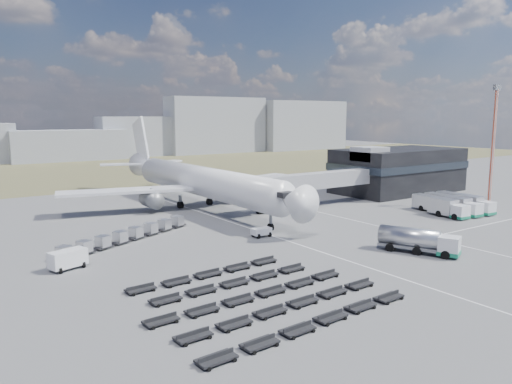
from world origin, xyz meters
TOP-DOWN VIEW (x-y plane):
  - ground at (0.00, 0.00)m, footprint 420.00×420.00m
  - grass_strip at (0.00, 110.00)m, footprint 420.00×90.00m
  - lane_markings at (9.77, 3.00)m, footprint 47.12×110.00m
  - terminal at (47.77, 23.96)m, footprint 30.40×16.40m
  - jet_bridge at (15.90, 20.42)m, footprint 30.30×3.80m
  - airliner at (0.00, 32.38)m, footprint 51.59×64.53m
  - skyline at (21.75, 152.12)m, footprint 313.09×22.08m
  - fuel_tanker at (8.07, -12.35)m, footprint 6.49×10.30m
  - pushback_tug at (-3.62, 6.41)m, footprint 2.88×1.68m
  - utility_van at (-31.17, 6.44)m, footprint 4.56×2.99m
  - catering_truck at (12.68, 41.32)m, footprint 5.15×7.37m
  - service_trucks_near at (35.22, -0.94)m, footprint 10.15×8.00m
  - service_trucks_far at (36.92, 4.33)m, footprint 9.47×7.50m
  - uld_row at (-20.80, 14.77)m, footprint 22.57×11.34m
  - baggage_dollies at (-18.64, -13.94)m, footprint 24.54×19.50m
  - floodlight_mast at (48.01, 1.40)m, footprint 2.21×1.81m

SIDE VIEW (x-z plane):
  - ground at x=0.00m, z-range 0.00..0.00m
  - grass_strip at x=0.00m, z-range 0.00..0.01m
  - lane_markings at x=9.77m, z-range 0.00..0.01m
  - baggage_dollies at x=-18.64m, z-range 0.00..0.72m
  - pushback_tug at x=-3.62m, z-range 0.00..1.32m
  - uld_row at x=-20.80m, z-range 0.16..1.79m
  - utility_van at x=-31.17m, z-range 0.00..2.25m
  - service_trucks_far at x=36.92m, z-range 0.12..2.83m
  - service_trucks_near at x=35.22m, z-range 0.13..3.05m
  - catering_truck at x=12.68m, z-range 0.04..3.16m
  - fuel_tanker at x=8.07m, z-range 0.00..3.28m
  - jet_bridge at x=15.90m, z-range 1.53..8.58m
  - terminal at x=47.77m, z-range -0.25..10.75m
  - airliner at x=0.00m, z-range -3.52..14.10m
  - skyline at x=21.75m, z-range -3.70..22.26m
  - floodlight_mast at x=48.01m, z-range 0.03..23.52m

